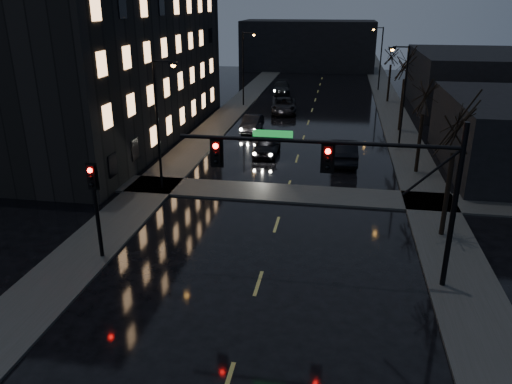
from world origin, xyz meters
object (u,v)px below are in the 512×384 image
at_px(oncoming_car_c, 284,105).
at_px(oncoming_car_d, 282,87).
at_px(oncoming_car_b, 252,123).
at_px(lead_car, 344,151).
at_px(oncoming_car_a, 267,145).

xyz_separation_m(oncoming_car_c, oncoming_car_d, (-1.65, 11.65, -0.03)).
height_order(oncoming_car_b, lead_car, lead_car).
bearing_deg(oncoming_car_d, oncoming_car_a, -92.39).
bearing_deg(lead_car, oncoming_car_c, -71.97).
distance_m(oncoming_car_c, lead_car, 17.66).
distance_m(oncoming_car_c, oncoming_car_d, 11.76).
bearing_deg(oncoming_car_a, oncoming_car_d, 94.36).
distance_m(oncoming_car_b, lead_car, 11.53).
xyz_separation_m(oncoming_car_b, oncoming_car_c, (1.94, 8.44, 0.07)).
height_order(oncoming_car_c, lead_car, lead_car).
height_order(oncoming_car_b, oncoming_car_c, oncoming_car_c).
bearing_deg(oncoming_car_b, lead_car, -42.47).
bearing_deg(oncoming_car_d, oncoming_car_b, -97.68).
bearing_deg(oncoming_car_b, oncoming_car_d, 91.00).
bearing_deg(oncoming_car_a, lead_car, -9.79).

